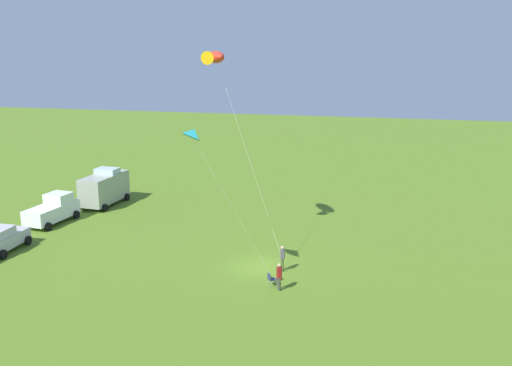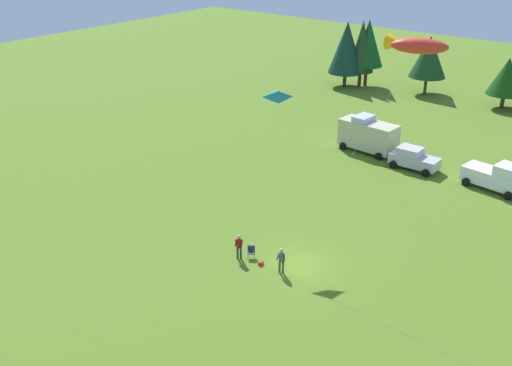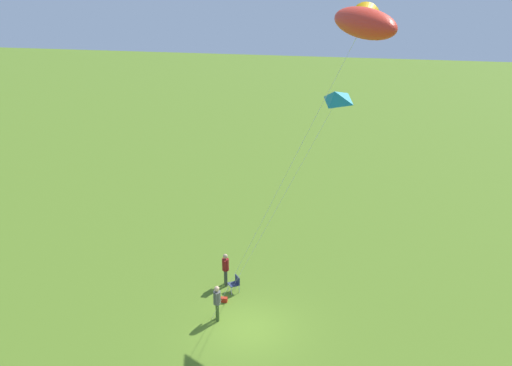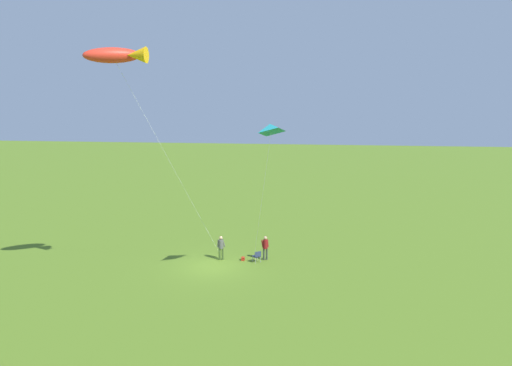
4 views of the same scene
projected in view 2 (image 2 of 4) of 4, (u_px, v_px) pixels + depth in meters
ground_plane at (300, 265)px, 38.24m from camera, size 160.00×160.00×0.00m
person_kite_flyer at (281, 259)px, 36.96m from camera, size 0.57×0.44×1.74m
folding_chair at (251, 251)px, 38.83m from camera, size 0.67×0.67×0.82m
person_spectator at (239, 245)px, 38.47m from camera, size 0.55×0.45×1.74m
backpack_on_grass at (261, 263)px, 38.17m from camera, size 0.23×0.33×0.22m
van_camper_beige at (368, 135)px, 55.59m from camera, size 5.53×2.88×3.34m
car_silver_compact at (413, 159)px, 52.05m from camera, size 4.21×2.21×1.89m
truck_white_pickup at (497, 177)px, 48.09m from camera, size 5.24×2.99×2.34m
treeline_distant at (433, 57)px, 70.67m from camera, size 31.73×8.97×8.36m
kite_large_fish at (414, 45)px, 33.26m from camera, size 6.57×7.42×14.27m
kite_delta_teal at (278, 95)px, 38.83m from camera, size 2.44×5.52×10.14m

